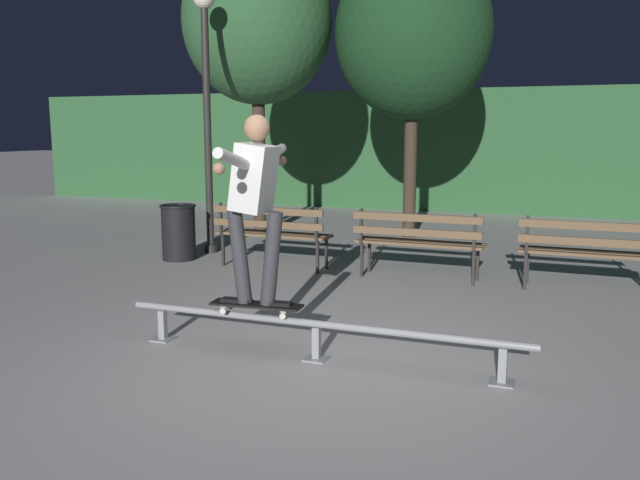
# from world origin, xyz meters

# --- Properties ---
(ground_plane) EXTENTS (90.00, 90.00, 0.00)m
(ground_plane) POSITION_xyz_m (0.00, 0.00, 0.00)
(ground_plane) COLOR #ADAAA8
(hedge_backdrop) EXTENTS (24.00, 1.20, 2.78)m
(hedge_backdrop) POSITION_xyz_m (0.00, 10.97, 1.39)
(hedge_backdrop) COLOR #2D5B33
(hedge_backdrop) RESTS_ON ground
(grind_rail) EXTENTS (3.46, 0.18, 0.33)m
(grind_rail) POSITION_xyz_m (-0.00, 0.13, 0.25)
(grind_rail) COLOR gray
(grind_rail) RESTS_ON ground
(skateboard) EXTENTS (0.79, 0.26, 0.09)m
(skateboard) POSITION_xyz_m (-0.54, 0.13, 0.40)
(skateboard) COLOR black
(skateboard) RESTS_ON grind_rail
(skateboarder) EXTENTS (0.63, 1.41, 1.56)m
(skateboarder) POSITION_xyz_m (-0.54, 0.13, 1.34)
(skateboarder) COLOR black
(skateboarder) RESTS_ON skateboard
(park_bench_leftmost) EXTENTS (1.61, 0.45, 0.88)m
(park_bench_leftmost) POSITION_xyz_m (-1.85, 3.28, 0.54)
(park_bench_leftmost) COLOR #282623
(park_bench_leftmost) RESTS_ON ground
(park_bench_left_center) EXTENTS (1.61, 0.45, 0.88)m
(park_bench_left_center) POSITION_xyz_m (0.15, 3.28, 0.54)
(park_bench_left_center) COLOR #282623
(park_bench_left_center) RESTS_ON ground
(park_bench_right_center) EXTENTS (1.61, 0.45, 0.88)m
(park_bench_right_center) POSITION_xyz_m (2.15, 3.28, 0.54)
(park_bench_right_center) COLOR #282623
(park_bench_right_center) RESTS_ON ground
(tree_far_left) EXTENTS (2.55, 2.55, 5.09)m
(tree_far_left) POSITION_xyz_m (-3.26, 5.85, 3.67)
(tree_far_left) COLOR #3D2D23
(tree_far_left) RESTS_ON ground
(tree_behind_benches) EXTENTS (2.63, 2.63, 4.91)m
(tree_behind_benches) POSITION_xyz_m (-0.72, 6.56, 3.46)
(tree_behind_benches) COLOR #3D2D23
(tree_behind_benches) RESTS_ON ground
(lamp_post_left) EXTENTS (0.32, 0.32, 3.90)m
(lamp_post_left) POSITION_xyz_m (-3.23, 4.04, 2.48)
(lamp_post_left) COLOR #282623
(lamp_post_left) RESTS_ON ground
(trash_can) EXTENTS (0.52, 0.52, 0.80)m
(trash_can) POSITION_xyz_m (-3.37, 3.38, 0.41)
(trash_can) COLOR black
(trash_can) RESTS_ON ground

